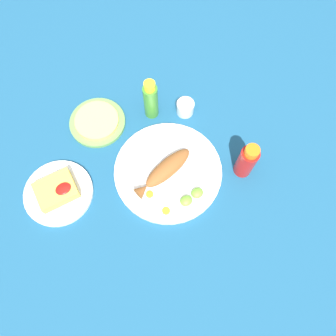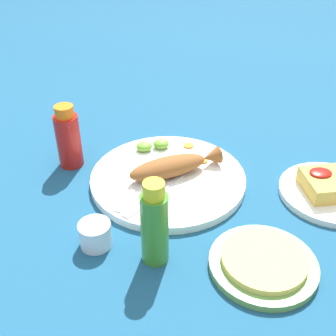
{
  "view_description": "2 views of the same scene",
  "coord_description": "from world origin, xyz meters",
  "px_view_note": "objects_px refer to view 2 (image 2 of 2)",
  "views": [
    {
      "loc": [
        -0.18,
        -0.34,
        1.0
      ],
      "look_at": [
        0.0,
        0.0,
        0.04
      ],
      "focal_mm": 35.0,
      "sensor_mm": 36.0,
      "label": 1
    },
    {
      "loc": [
        0.11,
        0.76,
        0.57
      ],
      "look_at": [
        0.0,
        0.0,
        0.04
      ],
      "focal_mm": 45.0,
      "sensor_mm": 36.0,
      "label": 2
    }
  ],
  "objects_px": {
    "hot_sauce_bottle_red": "(68,138)",
    "salt_cup": "(95,236)",
    "fried_fish": "(173,166)",
    "main_plate": "(168,179)",
    "tortilla_plate": "(263,264)",
    "fork_near": "(151,198)",
    "fork_far": "(134,189)",
    "hot_sauce_bottle_green": "(155,225)",
    "side_plate_fries": "(330,193)"
  },
  "relations": [
    {
      "from": "fried_fish",
      "to": "tortilla_plate",
      "type": "distance_m",
      "value": 0.31
    },
    {
      "from": "fried_fish",
      "to": "salt_cup",
      "type": "relative_size",
      "value": 3.68
    },
    {
      "from": "main_plate",
      "to": "side_plate_fries",
      "type": "relative_size",
      "value": 1.6
    },
    {
      "from": "fork_far",
      "to": "hot_sauce_bottle_green",
      "type": "bearing_deg",
      "value": 37.71
    },
    {
      "from": "hot_sauce_bottle_green",
      "to": "salt_cup",
      "type": "distance_m",
      "value": 0.13
    },
    {
      "from": "main_plate",
      "to": "fried_fish",
      "type": "bearing_deg",
      "value": -164.93
    },
    {
      "from": "salt_cup",
      "to": "tortilla_plate",
      "type": "height_order",
      "value": "salt_cup"
    },
    {
      "from": "tortilla_plate",
      "to": "fork_near",
      "type": "bearing_deg",
      "value": -48.67
    },
    {
      "from": "side_plate_fries",
      "to": "tortilla_plate",
      "type": "distance_m",
      "value": 0.28
    },
    {
      "from": "fried_fish",
      "to": "fork_far",
      "type": "distance_m",
      "value": 0.11
    },
    {
      "from": "fork_far",
      "to": "tortilla_plate",
      "type": "distance_m",
      "value": 0.31
    },
    {
      "from": "salt_cup",
      "to": "tortilla_plate",
      "type": "xyz_separation_m",
      "value": [
        -0.29,
        0.1,
        -0.01
      ]
    },
    {
      "from": "main_plate",
      "to": "salt_cup",
      "type": "xyz_separation_m",
      "value": [
        0.16,
        0.18,
        0.01
      ]
    },
    {
      "from": "salt_cup",
      "to": "tortilla_plate",
      "type": "relative_size",
      "value": 0.32
    },
    {
      "from": "fork_far",
      "to": "salt_cup",
      "type": "bearing_deg",
      "value": -1.41
    },
    {
      "from": "fork_far",
      "to": "hot_sauce_bottle_green",
      "type": "distance_m",
      "value": 0.19
    },
    {
      "from": "hot_sauce_bottle_green",
      "to": "salt_cup",
      "type": "height_order",
      "value": "hot_sauce_bottle_green"
    },
    {
      "from": "fried_fish",
      "to": "fork_near",
      "type": "bearing_deg",
      "value": 38.54
    },
    {
      "from": "fork_near",
      "to": "hot_sauce_bottle_green",
      "type": "bearing_deg",
      "value": 44.15
    },
    {
      "from": "salt_cup",
      "to": "side_plate_fries",
      "type": "distance_m",
      "value": 0.51
    },
    {
      "from": "tortilla_plate",
      "to": "side_plate_fries",
      "type": "bearing_deg",
      "value": -139.94
    },
    {
      "from": "salt_cup",
      "to": "tortilla_plate",
      "type": "bearing_deg",
      "value": 161.06
    },
    {
      "from": "fork_near",
      "to": "salt_cup",
      "type": "distance_m",
      "value": 0.15
    },
    {
      "from": "main_plate",
      "to": "hot_sauce_bottle_red",
      "type": "relative_size",
      "value": 2.26
    },
    {
      "from": "main_plate",
      "to": "tortilla_plate",
      "type": "bearing_deg",
      "value": 115.09
    },
    {
      "from": "salt_cup",
      "to": "tortilla_plate",
      "type": "distance_m",
      "value": 0.31
    },
    {
      "from": "fork_near",
      "to": "tortilla_plate",
      "type": "xyz_separation_m",
      "value": [
        -0.18,
        0.2,
        -0.01
      ]
    },
    {
      "from": "main_plate",
      "to": "tortilla_plate",
      "type": "height_order",
      "value": "main_plate"
    },
    {
      "from": "hot_sauce_bottle_green",
      "to": "fried_fish",
      "type": "bearing_deg",
      "value": -106.6
    },
    {
      "from": "hot_sauce_bottle_red",
      "to": "tortilla_plate",
      "type": "xyz_separation_m",
      "value": [
        -0.35,
        0.38,
        -0.07
      ]
    },
    {
      "from": "fork_far",
      "to": "side_plate_fries",
      "type": "distance_m",
      "value": 0.42
    },
    {
      "from": "fried_fish",
      "to": "side_plate_fries",
      "type": "distance_m",
      "value": 0.35
    },
    {
      "from": "hot_sauce_bottle_red",
      "to": "salt_cup",
      "type": "distance_m",
      "value": 0.29
    },
    {
      "from": "hot_sauce_bottle_green",
      "to": "side_plate_fries",
      "type": "bearing_deg",
      "value": -162.17
    },
    {
      "from": "fork_near",
      "to": "fork_far",
      "type": "relative_size",
      "value": 0.88
    },
    {
      "from": "tortilla_plate",
      "to": "hot_sauce_bottle_green",
      "type": "bearing_deg",
      "value": -15.06
    },
    {
      "from": "main_plate",
      "to": "salt_cup",
      "type": "height_order",
      "value": "salt_cup"
    },
    {
      "from": "main_plate",
      "to": "salt_cup",
      "type": "bearing_deg",
      "value": 47.49
    },
    {
      "from": "fried_fish",
      "to": "salt_cup",
      "type": "bearing_deg",
      "value": 30.81
    },
    {
      "from": "fried_fish",
      "to": "side_plate_fries",
      "type": "height_order",
      "value": "fried_fish"
    },
    {
      "from": "fork_near",
      "to": "side_plate_fries",
      "type": "distance_m",
      "value": 0.39
    },
    {
      "from": "hot_sauce_bottle_green",
      "to": "tortilla_plate",
      "type": "relative_size",
      "value": 0.88
    },
    {
      "from": "fork_far",
      "to": "hot_sauce_bottle_red",
      "type": "relative_size",
      "value": 1.08
    },
    {
      "from": "main_plate",
      "to": "fried_fish",
      "type": "height_order",
      "value": "fried_fish"
    },
    {
      "from": "main_plate",
      "to": "salt_cup",
      "type": "relative_size",
      "value": 5.74
    },
    {
      "from": "fried_fish",
      "to": "side_plate_fries",
      "type": "bearing_deg",
      "value": 147.53
    },
    {
      "from": "hot_sauce_bottle_green",
      "to": "side_plate_fries",
      "type": "height_order",
      "value": "hot_sauce_bottle_green"
    },
    {
      "from": "tortilla_plate",
      "to": "fried_fish",
      "type": "bearing_deg",
      "value": -67.36
    },
    {
      "from": "fried_fish",
      "to": "hot_sauce_bottle_red",
      "type": "relative_size",
      "value": 1.45
    },
    {
      "from": "side_plate_fries",
      "to": "salt_cup",
      "type": "bearing_deg",
      "value": 8.75
    }
  ]
}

